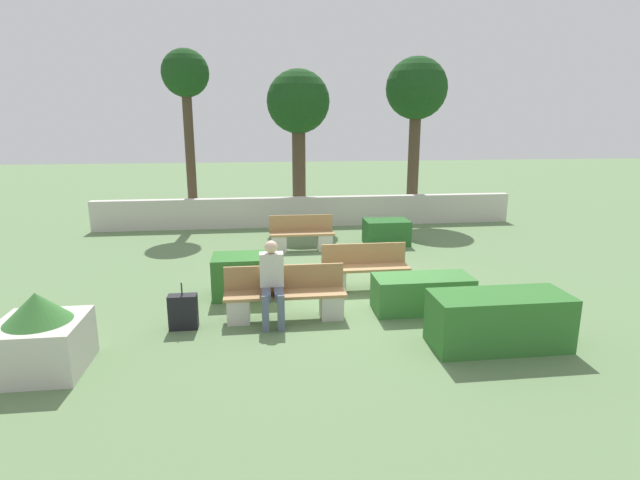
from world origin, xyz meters
name	(u,v)px	position (x,y,z in m)	size (l,w,h in m)	color
ground_plane	(341,291)	(0.00, 0.00, 0.00)	(60.00, 60.00, 0.00)	#607F51
perimeter_wall	(308,211)	(0.00, 6.09, 0.45)	(12.73, 0.30, 0.89)	beige
bench_front	(285,299)	(-1.12, -1.18, 0.33)	(1.97, 0.48, 0.85)	#A37A4C
bench_left_side	(302,238)	(-0.46, 3.20, 0.32)	(1.60, 0.49, 0.85)	#A37A4C
bench_right_side	(366,273)	(0.50, 0.10, 0.32)	(1.66, 0.49, 0.85)	#A37A4C
person_seated_man	(272,279)	(-1.33, -1.32, 0.73)	(0.38, 0.64, 1.33)	#515B70
hedge_block_near_left	(386,232)	(1.80, 3.55, 0.32)	(1.14, 0.79, 0.64)	#286028
hedge_block_near_right	(499,320)	(1.86, -2.59, 0.39)	(1.95, 0.80, 0.79)	#33702D
hedge_block_mid_left	(422,293)	(1.23, -1.10, 0.30)	(1.66, 0.71, 0.60)	#3D7A38
hedge_block_mid_right	(245,276)	(-1.80, 0.00, 0.38)	(1.16, 0.78, 0.77)	#33702D
planter_corner_left	(41,336)	(-4.34, -2.56, 0.48)	(1.05, 1.05, 1.07)	beige
suitcase	(183,312)	(-2.72, -1.40, 0.28)	(0.44, 0.21, 0.75)	black
tree_leftmost	(186,83)	(-3.51, 6.67, 4.23)	(1.38, 1.38, 5.19)	#473828
tree_center_left	(298,107)	(-0.20, 6.96, 3.58)	(1.94, 1.94, 4.70)	#473828
tree_center_right	(416,93)	(3.54, 6.98, 4.00)	(1.94, 1.94, 5.12)	#473828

